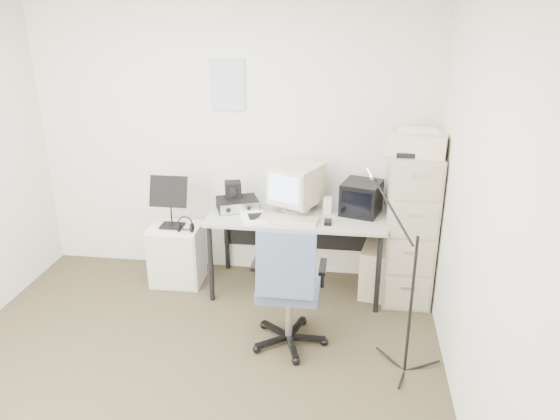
# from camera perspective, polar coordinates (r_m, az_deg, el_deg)

# --- Properties ---
(floor) EXTENTS (3.60, 3.60, 0.01)m
(floor) POSITION_cam_1_polar(r_m,az_deg,el_deg) (3.93, -10.37, -17.89)
(floor) COLOR #332C1E
(floor) RESTS_ON ground
(wall_back) EXTENTS (3.60, 0.02, 2.50)m
(wall_back) POSITION_cam_1_polar(r_m,az_deg,el_deg) (4.93, -5.04, 7.16)
(wall_back) COLOR beige
(wall_back) RESTS_ON ground
(wall_right) EXTENTS (0.02, 3.60, 2.50)m
(wall_right) POSITION_cam_1_polar(r_m,az_deg,el_deg) (3.19, 20.37, -2.30)
(wall_right) COLOR beige
(wall_right) RESTS_ON ground
(wall_calendar) EXTENTS (0.30, 0.02, 0.44)m
(wall_calendar) POSITION_cam_1_polar(r_m,az_deg,el_deg) (4.83, -5.51, 12.89)
(wall_calendar) COLOR white
(wall_calendar) RESTS_ON wall_back
(filing_cabinet) EXTENTS (0.40, 0.60, 1.30)m
(filing_cabinet) POSITION_cam_1_polar(r_m,az_deg,el_deg) (4.73, 13.35, -1.66)
(filing_cabinet) COLOR #B9A891
(filing_cabinet) RESTS_ON floor
(printer) EXTENTS (0.52, 0.41, 0.18)m
(printer) POSITION_cam_1_polar(r_m,az_deg,el_deg) (4.44, 14.22, 6.81)
(printer) COLOR #BDB395
(printer) RESTS_ON filing_cabinet
(desk) EXTENTS (1.50, 0.70, 0.73)m
(desk) POSITION_cam_1_polar(r_m,az_deg,el_deg) (4.82, 1.75, -4.36)
(desk) COLOR #AEAEAE
(desk) RESTS_ON floor
(crt_monitor) EXTENTS (0.50, 0.51, 0.41)m
(crt_monitor) POSITION_cam_1_polar(r_m,az_deg,el_deg) (4.67, 1.72, 2.34)
(crt_monitor) COLOR #BDB395
(crt_monitor) RESTS_ON desk
(crt_tv) EXTENTS (0.38, 0.39, 0.28)m
(crt_tv) POSITION_cam_1_polar(r_m,az_deg,el_deg) (4.67, 8.50, 1.28)
(crt_tv) COLOR black
(crt_tv) RESTS_ON desk
(desk_speaker) EXTENTS (0.07, 0.07, 0.14)m
(desk_speaker) POSITION_cam_1_polar(r_m,az_deg,el_deg) (4.67, 4.99, 0.50)
(desk_speaker) COLOR beige
(desk_speaker) RESTS_ON desk
(keyboard) EXTENTS (0.51, 0.23, 0.03)m
(keyboard) POSITION_cam_1_polar(r_m,az_deg,el_deg) (4.49, 0.80, -1.02)
(keyboard) COLOR #BDB395
(keyboard) RESTS_ON desk
(mouse) EXTENTS (0.06, 0.10, 0.03)m
(mouse) POSITION_cam_1_polar(r_m,az_deg,el_deg) (4.46, 5.02, -1.27)
(mouse) COLOR black
(mouse) RESTS_ON desk
(radio_receiver) EXTENTS (0.41, 0.35, 0.10)m
(radio_receiver) POSITION_cam_1_polar(r_m,az_deg,el_deg) (4.75, -4.48, 0.63)
(radio_receiver) COLOR black
(radio_receiver) RESTS_ON desk
(radio_speaker) EXTENTS (0.17, 0.16, 0.14)m
(radio_speaker) POSITION_cam_1_polar(r_m,az_deg,el_deg) (4.75, -4.93, 2.15)
(radio_speaker) COLOR black
(radio_speaker) RESTS_ON radio_receiver
(papers) EXTENTS (0.28, 0.33, 0.02)m
(papers) POSITION_cam_1_polar(r_m,az_deg,el_deg) (4.56, -2.75, -0.78)
(papers) COLOR white
(papers) RESTS_ON desk
(pc_tower) EXTENTS (0.29, 0.51, 0.45)m
(pc_tower) POSITION_cam_1_polar(r_m,az_deg,el_deg) (4.92, 9.92, -5.93)
(pc_tower) COLOR #BDB395
(pc_tower) RESTS_ON floor
(office_chair) EXTENTS (0.58, 0.58, 1.00)m
(office_chair) POSITION_cam_1_polar(r_m,az_deg,el_deg) (4.01, 0.96, -7.82)
(office_chair) COLOR slate
(office_chair) RESTS_ON floor
(side_cart) EXTENTS (0.45, 0.36, 0.56)m
(side_cart) POSITION_cam_1_polar(r_m,az_deg,el_deg) (5.05, -10.70, -4.56)
(side_cart) COLOR silver
(side_cart) RESTS_ON floor
(music_stand) EXTENTS (0.37, 0.29, 0.48)m
(music_stand) POSITION_cam_1_polar(r_m,az_deg,el_deg) (4.84, -11.39, 0.92)
(music_stand) COLOR black
(music_stand) RESTS_ON side_cart
(headphones) EXTENTS (0.17, 0.17, 0.03)m
(headphones) POSITION_cam_1_polar(r_m,az_deg,el_deg) (4.79, -9.85, -1.70)
(headphones) COLOR black
(headphones) RESTS_ON side_cart
(mic_stand) EXTENTS (0.03, 0.03, 1.36)m
(mic_stand) POSITION_cam_1_polar(r_m,az_deg,el_deg) (3.74, 13.72, -7.69)
(mic_stand) COLOR black
(mic_stand) RESTS_ON floor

